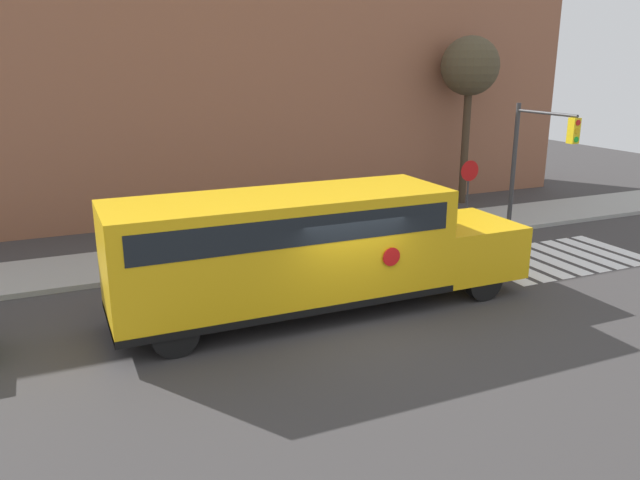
{
  "coord_description": "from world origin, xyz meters",
  "views": [
    {
      "loc": [
        -6.11,
        -11.93,
        5.92
      ],
      "look_at": [
        -0.08,
        1.67,
        1.63
      ],
      "focal_mm": 35.0,
      "sensor_mm": 36.0,
      "label": 1
    }
  ],
  "objects_px": {
    "school_bus": "(305,246)",
    "traffic_light": "(535,150)",
    "tree_near_sidewalk": "(470,69)",
    "stop_sign": "(468,184)"
  },
  "relations": [
    {
      "from": "school_bus",
      "to": "stop_sign",
      "type": "bearing_deg",
      "value": 29.51
    },
    {
      "from": "school_bus",
      "to": "tree_near_sidewalk",
      "type": "xyz_separation_m",
      "value": [
        10.88,
        8.53,
        3.91
      ]
    },
    {
      "from": "stop_sign",
      "to": "tree_near_sidewalk",
      "type": "xyz_separation_m",
      "value": [
        2.67,
        3.89,
        3.9
      ]
    },
    {
      "from": "traffic_light",
      "to": "stop_sign",
      "type": "bearing_deg",
      "value": 139.39
    },
    {
      "from": "school_bus",
      "to": "traffic_light",
      "type": "distance_m",
      "value": 10.43
    },
    {
      "from": "stop_sign",
      "to": "traffic_light",
      "type": "relative_size",
      "value": 0.57
    },
    {
      "from": "traffic_light",
      "to": "tree_near_sidewalk",
      "type": "xyz_separation_m",
      "value": [
        1.06,
        5.27,
        2.6
      ]
    },
    {
      "from": "school_bus",
      "to": "tree_near_sidewalk",
      "type": "relative_size",
      "value": 1.5
    },
    {
      "from": "tree_near_sidewalk",
      "to": "school_bus",
      "type": "bearing_deg",
      "value": -141.89
    },
    {
      "from": "traffic_light",
      "to": "school_bus",
      "type": "bearing_deg",
      "value": -161.6
    }
  ]
}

